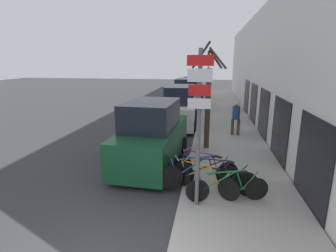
{
  "coord_description": "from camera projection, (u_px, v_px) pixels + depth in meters",
  "views": [
    {
      "loc": [
        1.7,
        -3.37,
        3.66
      ],
      "look_at": [
        0.42,
        4.5,
        1.68
      ],
      "focal_mm": 28.0,
      "sensor_mm": 36.0,
      "label": 1
    }
  ],
  "objects": [
    {
      "name": "parked_car_1",
      "position": [
        180.0,
        108.0,
        15.03
      ],
      "size": [
        2.09,
        4.85,
        2.33
      ],
      "rotation": [
        0.0,
        0.0,
        0.05
      ],
      "color": "silver",
      "rests_on": "ground"
    },
    {
      "name": "pedestrian_near",
      "position": [
        236.0,
        116.0,
        12.62
      ],
      "size": [
        0.42,
        0.36,
        1.64
      ],
      "rotation": [
        0.0,
        0.0,
        2.88
      ],
      "color": "#4C3D2D",
      "rests_on": "sidewalk_curb"
    },
    {
      "name": "building_facade",
      "position": [
        255.0,
        69.0,
        16.26
      ],
      "size": [
        0.23,
        32.0,
        6.5
      ],
      "color": "silver",
      "rests_on": "ground"
    },
    {
      "name": "sidewalk_curb",
      "position": [
        223.0,
        117.0,
        17.36
      ],
      "size": [
        3.2,
        32.0,
        0.15
      ],
      "color": "#9E9B93",
      "rests_on": "ground"
    },
    {
      "name": "bicycle_3",
      "position": [
        200.0,
        174.0,
        7.44
      ],
      "size": [
        2.22,
        0.85,
        0.94
      ],
      "rotation": [
        0.0,
        0.0,
        1.92
      ],
      "color": "black",
      "rests_on": "sidewalk_curb"
    },
    {
      "name": "parked_car_2",
      "position": [
        187.0,
        95.0,
        20.64
      ],
      "size": [
        2.15,
        4.74,
        2.36
      ],
      "rotation": [
        0.0,
        0.0,
        -0.03
      ],
      "color": "#51565B",
      "rests_on": "ground"
    },
    {
      "name": "parked_car_0",
      "position": [
        152.0,
        136.0,
        9.4
      ],
      "size": [
        2.21,
        4.7,
        2.32
      ],
      "rotation": [
        0.0,
        0.0,
        -0.05
      ],
      "color": "#144728",
      "rests_on": "ground"
    },
    {
      "name": "ground_plane",
      "position": [
        180.0,
        126.0,
        15.1
      ],
      "size": [
        80.0,
        80.0,
        0.0
      ],
      "primitive_type": "plane",
      "color": "#333335"
    },
    {
      "name": "parked_car_3",
      "position": [
        193.0,
        89.0,
        26.05
      ],
      "size": [
        2.02,
        4.51,
        2.19
      ],
      "rotation": [
        0.0,
        0.0,
        -0.02
      ],
      "color": "gray",
      "rests_on": "ground"
    },
    {
      "name": "bicycle_1",
      "position": [
        204.0,
        180.0,
        7.11
      ],
      "size": [
        1.85,
        0.95,
        0.84
      ],
      "rotation": [
        0.0,
        0.0,
        1.11
      ],
      "color": "black",
      "rests_on": "sidewalk_curb"
    },
    {
      "name": "bicycle_4",
      "position": [
        205.0,
        169.0,
        7.78
      ],
      "size": [
        2.02,
        1.05,
        0.91
      ],
      "rotation": [
        0.0,
        0.0,
        1.1
      ],
      "color": "black",
      "rests_on": "sidewalk_curb"
    },
    {
      "name": "bicycle_0",
      "position": [
        227.0,
        188.0,
        6.68
      ],
      "size": [
        2.1,
        0.61,
        0.84
      ],
      "rotation": [
        0.0,
        0.0,
        1.8
      ],
      "color": "black",
      "rests_on": "sidewalk_curb"
    },
    {
      "name": "street_tree",
      "position": [
        208.0,
        102.0,
        10.52
      ],
      "size": [
        1.41,
        1.13,
        4.27
      ],
      "color": "#3D2D23",
      "rests_on": "sidewalk_curb"
    },
    {
      "name": "signpost",
      "position": [
        199.0,
        121.0,
        6.06
      ],
      "size": [
        0.59,
        0.12,
        3.79
      ],
      "color": "#595B60",
      "rests_on": "sidewalk_curb"
    },
    {
      "name": "bicycle_2",
      "position": [
        213.0,
        177.0,
        7.23
      ],
      "size": [
        2.41,
        0.62,
        0.95
      ],
      "rotation": [
        0.0,
        0.0,
        1.37
      ],
      "color": "black",
      "rests_on": "sidewalk_curb"
    },
    {
      "name": "traffic_light",
      "position": [
        208.0,
        68.0,
        23.82
      ],
      "size": [
        0.2,
        0.3,
        4.5
      ],
      "color": "#595B60",
      "rests_on": "sidewalk_curb"
    }
  ]
}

